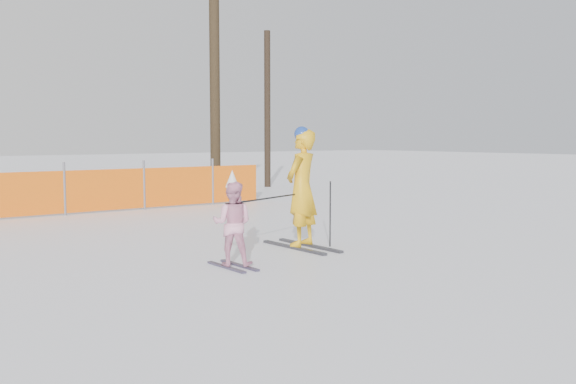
{
  "coord_description": "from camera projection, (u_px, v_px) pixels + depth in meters",
  "views": [
    {
      "loc": [
        -5.86,
        -7.19,
        1.83
      ],
      "look_at": [
        0.0,
        0.5,
        1.0
      ],
      "focal_mm": 40.0,
      "sensor_mm": 36.0,
      "label": 1
    }
  ],
  "objects": [
    {
      "name": "ground",
      "position": [
        309.0,
        262.0,
        9.39
      ],
      "size": [
        120.0,
        120.0,
        0.0
      ],
      "primitive_type": "plane",
      "color": "white",
      "rests_on": "ground"
    },
    {
      "name": "adult",
      "position": [
        302.0,
        187.0,
        10.55
      ],
      "size": [
        0.82,
        1.6,
        2.01
      ],
      "color": "black",
      "rests_on": "ground"
    },
    {
      "name": "child",
      "position": [
        233.0,
        223.0,
        8.98
      ],
      "size": [
        0.73,
        0.92,
        1.37
      ],
      "color": "black",
      "rests_on": "ground"
    },
    {
      "name": "ski_poles",
      "position": [
        295.0,
        205.0,
        10.13
      ],
      "size": [
        2.12,
        0.61,
        1.1
      ],
      "color": "black",
      "rests_on": "ground"
    },
    {
      "name": "tree_trunks",
      "position": [
        230.0,
        91.0,
        21.63
      ],
      "size": [
        3.1,
        1.27,
        7.15
      ],
      "color": "black",
      "rests_on": "ground"
    }
  ]
}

